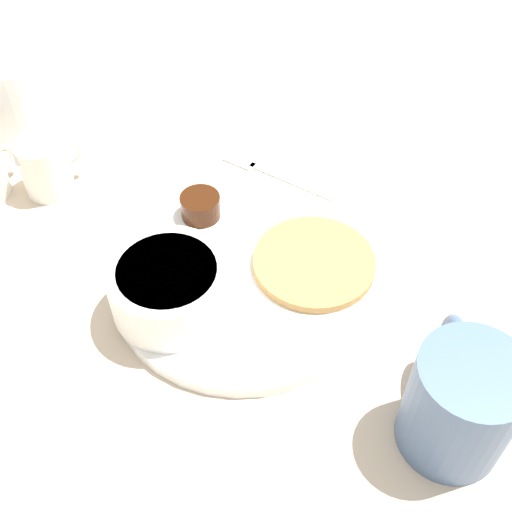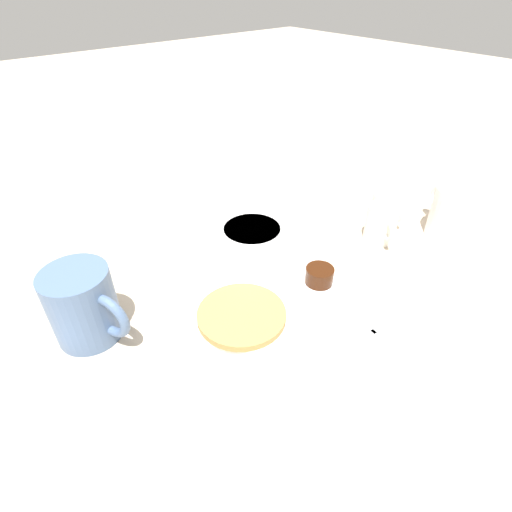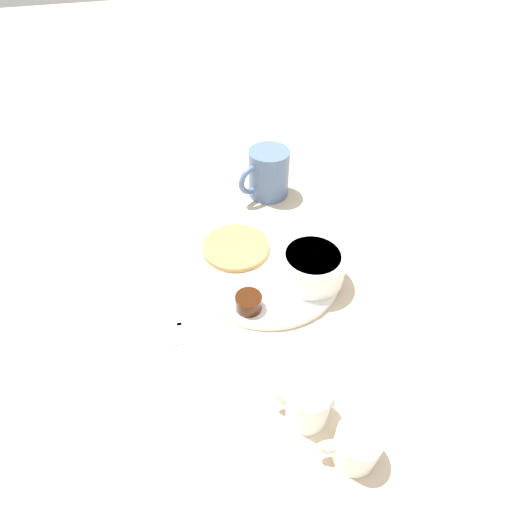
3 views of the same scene
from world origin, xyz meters
TOP-DOWN VIEW (x-y plane):
  - ground_plane at (0.00, 0.00)m, footprint 4.00×4.00m
  - plate at (0.00, 0.00)m, footprint 0.24×0.24m
  - pancake_stack at (0.04, -0.05)m, footprint 0.11×0.11m
  - bowl at (-0.06, 0.04)m, footprint 0.10×0.10m
  - syrup_cup at (0.05, 0.07)m, footprint 0.04×0.04m
  - butter_ramekin at (-0.06, 0.06)m, footprint 0.04×0.04m
  - coffee_mug at (-0.07, -0.21)m, footprint 0.11×0.08m
  - creamer_pitcher_near at (0.03, 0.24)m, footprint 0.07×0.05m
  - creamer_pitcher_far at (0.00, 0.30)m, footprint 0.07×0.05m
  - fork at (0.15, 0.05)m, footprint 0.03×0.14m
  - napkin at (-0.02, -0.29)m, footprint 0.11×0.09m
  - second_mug at (0.11, 0.35)m, footprint 0.12×0.09m

SIDE VIEW (x-z plane):
  - ground_plane at x=0.00m, z-range 0.00..0.00m
  - napkin at x=-0.02m, z-range 0.00..0.00m
  - fork at x=0.15m, z-range 0.00..0.00m
  - plate at x=0.00m, z-range 0.00..0.01m
  - pancake_stack at x=0.04m, z-range 0.01..0.02m
  - syrup_cup at x=0.05m, z-range 0.01..0.04m
  - creamer_pitcher_far at x=0.00m, z-range 0.00..0.05m
  - butter_ramekin at x=-0.06m, z-range 0.01..0.05m
  - creamer_pitcher_near at x=0.03m, z-range 0.00..0.06m
  - bowl at x=-0.06m, z-range 0.01..0.06m
  - second_mug at x=0.11m, z-range 0.00..0.09m
  - coffee_mug at x=-0.07m, z-range 0.00..0.10m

